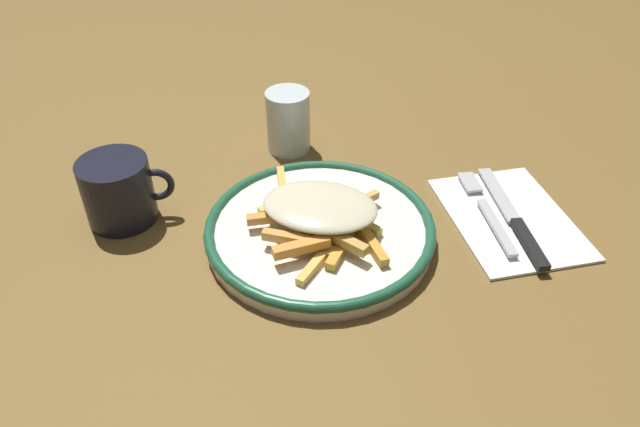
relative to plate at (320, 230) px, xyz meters
name	(u,v)px	position (x,y,z in m)	size (l,w,h in m)	color
ground_plane	(320,238)	(0.00, 0.00, -0.01)	(2.60, 2.60, 0.00)	brown
plate	(320,230)	(0.00, 0.00, 0.00)	(0.28, 0.28, 0.03)	white
fries_heap	(322,213)	(0.00, 0.00, 0.03)	(0.18, 0.21, 0.04)	#C28E3C
napkin	(510,218)	(0.25, 0.00, -0.01)	(0.15, 0.20, 0.01)	white
fork	(487,210)	(0.22, 0.01, 0.00)	(0.02, 0.18, 0.01)	silver
knife	(517,223)	(0.25, -0.02, 0.00)	(0.02, 0.21, 0.01)	black
water_glass	(288,121)	(-0.01, 0.22, 0.03)	(0.06, 0.06, 0.09)	silver
coffee_mug	(119,191)	(-0.24, 0.08, 0.03)	(0.12, 0.09, 0.09)	black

